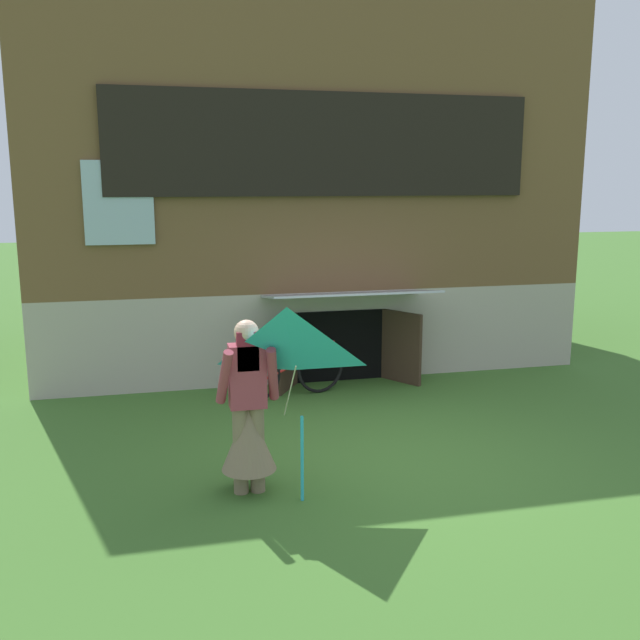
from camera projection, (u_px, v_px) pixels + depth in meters
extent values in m
plane|color=#3D6B28|center=(390.00, 456.00, 7.60)|extent=(60.00, 60.00, 0.00)
cube|color=#ADA393|center=(292.00, 309.00, 12.64)|extent=(8.20, 4.82, 1.33)
cube|color=brown|center=(291.00, 147.00, 12.09)|extent=(8.20, 4.82, 4.33)
cube|color=black|center=(325.00, 144.00, 9.77)|extent=(5.99, 0.08, 1.41)
cube|color=#9EB7C6|center=(325.00, 144.00, 9.79)|extent=(5.83, 0.04, 1.29)
cube|color=#9EB7C6|center=(119.00, 203.00, 9.29)|extent=(0.90, 0.06, 1.10)
cube|color=black|center=(340.00, 346.00, 10.40)|extent=(1.40, 0.03, 1.05)
cube|color=#3D2B1E|center=(287.00, 354.00, 9.94)|extent=(0.42, 0.63, 1.05)
cube|color=#3D2B1E|center=(401.00, 347.00, 10.33)|extent=(0.43, 0.62, 1.05)
cube|color=#999EA8|center=(351.00, 294.00, 9.73)|extent=(2.33, 1.09, 0.18)
cylinder|color=#7F6B51|center=(240.00, 450.00, 6.63)|extent=(0.14, 0.14, 0.84)
cylinder|color=#7F6B51|center=(257.00, 449.00, 6.66)|extent=(0.14, 0.14, 0.84)
cone|color=#7F6B51|center=(249.00, 437.00, 6.62)|extent=(0.52, 0.52, 0.63)
cube|color=#993847|center=(247.00, 376.00, 6.51)|extent=(0.34, 0.20, 0.60)
cylinder|color=#993847|center=(224.00, 377.00, 6.35)|extent=(0.17, 0.33, 0.55)
cylinder|color=#993847|center=(273.00, 374.00, 6.46)|extent=(0.17, 0.33, 0.55)
cube|color=maroon|center=(248.00, 351.00, 6.40)|extent=(0.20, 0.08, 0.36)
sphere|color=#D8AD8E|center=(246.00, 332.00, 6.43)|extent=(0.23, 0.23, 0.23)
pyramid|color=#2DB2CC|center=(287.00, 359.00, 5.99)|extent=(1.14, 0.90, 0.72)
cylinder|color=beige|center=(290.00, 392.00, 6.37)|extent=(0.01, 0.58, 0.63)
cylinder|color=#2DB2CC|center=(302.00, 459.00, 6.46)|extent=(0.03, 0.03, 0.82)
torus|color=black|center=(320.00, 368.00, 9.82)|extent=(0.70, 0.23, 0.72)
torus|color=black|center=(256.00, 377.00, 9.37)|extent=(0.70, 0.23, 0.72)
cylinder|color=red|center=(289.00, 359.00, 9.56)|extent=(0.72, 0.22, 0.04)
cylinder|color=red|center=(289.00, 367.00, 9.58)|extent=(0.78, 0.24, 0.29)
cylinder|color=red|center=(272.00, 361.00, 9.44)|extent=(0.04, 0.04, 0.40)
cube|color=black|center=(272.00, 346.00, 9.40)|extent=(0.20, 0.08, 0.05)
cylinder|color=red|center=(320.00, 343.00, 9.75)|extent=(0.43, 0.14, 0.03)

